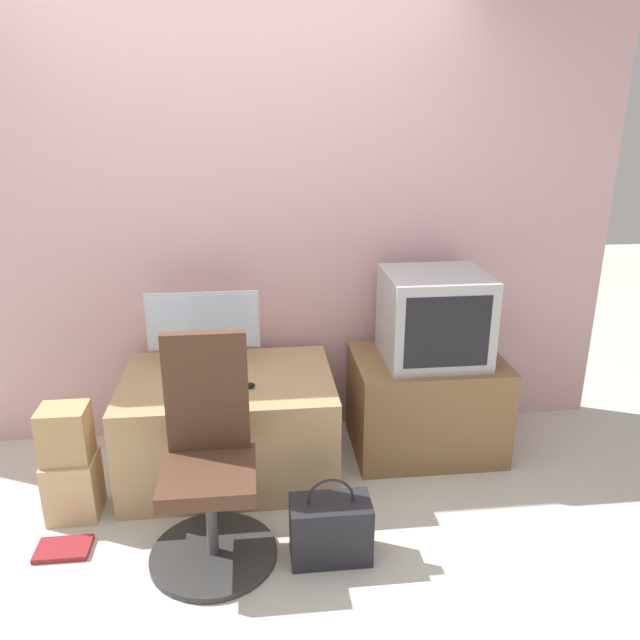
# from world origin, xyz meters

# --- Properties ---
(ground_plane) EXTENTS (12.00, 12.00, 0.00)m
(ground_plane) POSITION_xyz_m (0.00, 0.00, 0.00)
(ground_plane) COLOR beige
(wall_back) EXTENTS (4.40, 0.05, 2.60)m
(wall_back) POSITION_xyz_m (0.00, 1.32, 1.30)
(wall_back) COLOR beige
(wall_back) RESTS_ON ground_plane
(desk) EXTENTS (1.10, 0.78, 0.56)m
(desk) POSITION_xyz_m (-0.07, 0.84, 0.28)
(desk) COLOR tan
(desk) RESTS_ON ground_plane
(side_stand) EXTENTS (0.83, 0.60, 0.57)m
(side_stand) POSITION_xyz_m (1.04, 0.95, 0.28)
(side_stand) COLOR olive
(side_stand) RESTS_ON ground_plane
(main_monitor) EXTENTS (0.60, 0.20, 0.42)m
(main_monitor) POSITION_xyz_m (-0.19, 1.00, 0.78)
(main_monitor) COLOR silver
(main_monitor) RESTS_ON desk
(keyboard) EXTENTS (0.29, 0.14, 0.01)m
(keyboard) POSITION_xyz_m (-0.16, 0.71, 0.57)
(keyboard) COLOR white
(keyboard) RESTS_ON desk
(mouse) EXTENTS (0.05, 0.04, 0.03)m
(mouse) POSITION_xyz_m (0.05, 0.69, 0.57)
(mouse) COLOR black
(mouse) RESTS_ON desk
(crt_tv) EXTENTS (0.54, 0.50, 0.49)m
(crt_tv) POSITION_xyz_m (1.06, 0.95, 0.81)
(crt_tv) COLOR #B7B7BC
(crt_tv) RESTS_ON side_stand
(office_chair) EXTENTS (0.56, 0.56, 1.01)m
(office_chair) POSITION_xyz_m (-0.14, 0.19, 0.39)
(office_chair) COLOR #333333
(office_chair) RESTS_ON ground_plane
(cardboard_box_lower) EXTENTS (0.24, 0.22, 0.31)m
(cardboard_box_lower) POSITION_xyz_m (-0.82, 0.53, 0.16)
(cardboard_box_lower) COLOR #D1B27F
(cardboard_box_lower) RESTS_ON ground_plane
(cardboard_box_upper) EXTENTS (0.22, 0.19, 0.27)m
(cardboard_box_upper) POSITION_xyz_m (-0.82, 0.53, 0.45)
(cardboard_box_upper) COLOR tan
(cardboard_box_upper) RESTS_ON cardboard_box_lower
(handbag) EXTENTS (0.35, 0.20, 0.40)m
(handbag) POSITION_xyz_m (0.38, 0.09, 0.15)
(handbag) COLOR #232328
(handbag) RESTS_ON ground_plane
(book) EXTENTS (0.24, 0.16, 0.02)m
(book) POSITION_xyz_m (-0.81, 0.25, 0.01)
(book) COLOR maroon
(book) RESTS_ON ground_plane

